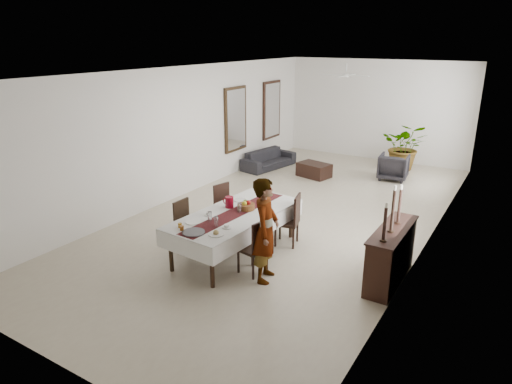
% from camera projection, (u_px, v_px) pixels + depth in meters
% --- Properties ---
extents(floor, '(6.00, 12.00, 0.00)m').
position_uv_depth(floor, '(290.00, 214.00, 10.43)').
color(floor, beige).
rests_on(floor, ground).
extents(ceiling, '(6.00, 12.00, 0.02)m').
position_uv_depth(ceiling, '(294.00, 70.00, 9.40)').
color(ceiling, silver).
rests_on(ceiling, wall_back).
extents(wall_back, '(6.00, 0.02, 3.20)m').
position_uv_depth(wall_back, '(377.00, 110.00, 14.76)').
color(wall_back, white).
rests_on(wall_back, floor).
extents(wall_front, '(6.00, 0.02, 3.20)m').
position_uv_depth(wall_front, '(44.00, 250.00, 5.08)').
color(wall_front, white).
rests_on(wall_front, floor).
extents(wall_left, '(0.02, 12.00, 3.20)m').
position_uv_depth(wall_left, '(185.00, 132.00, 11.40)').
color(wall_left, white).
rests_on(wall_left, floor).
extents(wall_right, '(0.02, 12.00, 3.20)m').
position_uv_depth(wall_right, '(436.00, 165.00, 8.43)').
color(wall_right, white).
rests_on(wall_right, floor).
extents(dining_table_top, '(1.23, 2.60, 0.05)m').
position_uv_depth(dining_table_top, '(235.00, 215.00, 8.33)').
color(dining_table_top, black).
rests_on(dining_table_top, table_leg_fl).
extents(table_leg_fl, '(0.08, 0.08, 0.74)m').
position_uv_depth(table_leg_fl, '(171.00, 252.00, 7.79)').
color(table_leg_fl, black).
rests_on(table_leg_fl, floor).
extents(table_leg_fr, '(0.08, 0.08, 0.74)m').
position_uv_depth(table_leg_fr, '(212.00, 267.00, 7.28)').
color(table_leg_fr, black).
rests_on(table_leg_fr, floor).
extents(table_leg_bl, '(0.08, 0.08, 0.74)m').
position_uv_depth(table_leg_bl, '(253.00, 210.00, 9.64)').
color(table_leg_bl, black).
rests_on(table_leg_bl, floor).
extents(table_leg_br, '(0.08, 0.08, 0.74)m').
position_uv_depth(table_leg_br, '(291.00, 220.00, 9.13)').
color(table_leg_br, black).
rests_on(table_leg_br, floor).
extents(tablecloth_top, '(1.44, 2.81, 0.01)m').
position_uv_depth(tablecloth_top, '(235.00, 213.00, 8.32)').
color(tablecloth_top, silver).
rests_on(tablecloth_top, dining_table_top).
extents(tablecloth_drape_left, '(0.20, 2.72, 0.32)m').
position_uv_depth(tablecloth_drape_left, '(210.00, 214.00, 8.71)').
color(tablecloth_drape_left, white).
rests_on(tablecloth_drape_left, dining_table_top).
extents(tablecloth_drape_right, '(0.20, 2.72, 0.32)m').
position_uv_depth(tablecloth_drape_right, '(263.00, 229.00, 8.03)').
color(tablecloth_drape_right, white).
rests_on(tablecloth_drape_right, dining_table_top).
extents(tablecloth_drape_near, '(1.24, 0.10, 0.32)m').
position_uv_depth(tablecloth_drape_near, '(183.00, 247.00, 7.33)').
color(tablecloth_drape_near, white).
rests_on(tablecloth_drape_near, dining_table_top).
extents(tablecloth_drape_far, '(1.24, 0.10, 0.32)m').
position_uv_depth(tablecloth_drape_far, '(276.00, 201.00, 9.42)').
color(tablecloth_drape_far, silver).
rests_on(tablecloth_drape_far, dining_table_top).
extents(table_runner, '(0.56, 2.66, 0.00)m').
position_uv_depth(table_runner, '(235.00, 213.00, 8.32)').
color(table_runner, '#58191C').
rests_on(table_runner, tablecloth_top).
extents(red_pitcher, '(0.17, 0.17, 0.21)m').
position_uv_depth(red_pitcher, '(229.00, 202.00, 8.55)').
color(red_pitcher, maroon).
rests_on(red_pitcher, tablecloth_top).
extents(pitcher_handle, '(0.13, 0.03, 0.13)m').
position_uv_depth(pitcher_handle, '(226.00, 201.00, 8.60)').
color(pitcher_handle, maroon).
rests_on(pitcher_handle, red_pitcher).
extents(wine_glass_near, '(0.07, 0.07, 0.18)m').
position_uv_depth(wine_glass_near, '(216.00, 222.00, 7.69)').
color(wine_glass_near, silver).
rests_on(wine_glass_near, tablecloth_top).
extents(wine_glass_mid, '(0.07, 0.07, 0.18)m').
position_uv_depth(wine_glass_mid, '(210.00, 217.00, 7.90)').
color(wine_glass_mid, white).
rests_on(wine_glass_mid, tablecloth_top).
extents(wine_glass_far, '(0.07, 0.07, 0.18)m').
position_uv_depth(wine_glass_far, '(239.00, 208.00, 8.30)').
color(wine_glass_far, white).
rests_on(wine_glass_far, tablecloth_top).
extents(teacup_right, '(0.10, 0.10, 0.06)m').
position_uv_depth(teacup_right, '(227.00, 226.00, 7.65)').
color(teacup_right, white).
rests_on(teacup_right, saucer_right).
extents(saucer_right, '(0.16, 0.16, 0.01)m').
position_uv_depth(saucer_right, '(227.00, 228.00, 7.66)').
color(saucer_right, silver).
rests_on(saucer_right, tablecloth_top).
extents(teacup_left, '(0.10, 0.10, 0.06)m').
position_uv_depth(teacup_left, '(209.00, 214.00, 8.20)').
color(teacup_left, silver).
rests_on(teacup_left, saucer_left).
extents(saucer_left, '(0.16, 0.16, 0.01)m').
position_uv_depth(saucer_left, '(209.00, 215.00, 8.21)').
color(saucer_left, white).
rests_on(saucer_left, tablecloth_top).
extents(plate_near_right, '(0.25, 0.25, 0.02)m').
position_uv_depth(plate_near_right, '(216.00, 234.00, 7.39)').
color(plate_near_right, silver).
rests_on(plate_near_right, tablecloth_top).
extents(bread_near_right, '(0.10, 0.10, 0.10)m').
position_uv_depth(bread_near_right, '(216.00, 233.00, 7.38)').
color(bread_near_right, tan).
rests_on(bread_near_right, plate_near_right).
extents(plate_near_left, '(0.25, 0.25, 0.02)m').
position_uv_depth(plate_near_left, '(193.00, 222.00, 7.88)').
color(plate_near_left, white).
rests_on(plate_near_left, tablecloth_top).
extents(plate_far_left, '(0.25, 0.25, 0.02)m').
position_uv_depth(plate_far_left, '(240.00, 200.00, 8.95)').
color(plate_far_left, silver).
rests_on(plate_far_left, tablecloth_top).
extents(serving_tray, '(0.38, 0.38, 0.02)m').
position_uv_depth(serving_tray, '(194.00, 232.00, 7.46)').
color(serving_tray, '#39393D').
rests_on(serving_tray, tablecloth_top).
extents(jam_jar_a, '(0.07, 0.07, 0.08)m').
position_uv_depth(jam_jar_a, '(182.00, 228.00, 7.56)').
color(jam_jar_a, brown).
rests_on(jam_jar_a, tablecloth_top).
extents(jam_jar_b, '(0.07, 0.07, 0.08)m').
position_uv_depth(jam_jar_b, '(180.00, 225.00, 7.66)').
color(jam_jar_b, '#956315').
rests_on(jam_jar_b, tablecloth_top).
extents(fruit_basket, '(0.32, 0.32, 0.11)m').
position_uv_depth(fruit_basket, '(246.00, 207.00, 8.48)').
color(fruit_basket, brown).
rests_on(fruit_basket, tablecloth_top).
extents(fruit_red, '(0.10, 0.10, 0.10)m').
position_uv_depth(fruit_red, '(248.00, 203.00, 8.45)').
color(fruit_red, maroon).
rests_on(fruit_red, fruit_basket).
extents(fruit_green, '(0.08, 0.08, 0.08)m').
position_uv_depth(fruit_green, '(245.00, 202.00, 8.50)').
color(fruit_green, '#577924').
rests_on(fruit_green, fruit_basket).
extents(fruit_yellow, '(0.09, 0.09, 0.09)m').
position_uv_depth(fruit_yellow, '(245.00, 203.00, 8.41)').
color(fruit_yellow, gold).
rests_on(fruit_yellow, fruit_basket).
extents(chair_right_near_seat, '(0.50, 0.50, 0.05)m').
position_uv_depth(chair_right_near_seat, '(253.00, 249.00, 7.72)').
color(chair_right_near_seat, black).
rests_on(chair_right_near_seat, chair_right_near_leg_fl).
extents(chair_right_near_leg_fl, '(0.05, 0.05, 0.42)m').
position_uv_depth(chair_right_near_leg_fl, '(253.00, 268.00, 7.57)').
color(chair_right_near_leg_fl, black).
rests_on(chair_right_near_leg_fl, floor).
extents(chair_right_near_leg_fr, '(0.05, 0.05, 0.42)m').
position_uv_depth(chair_right_near_leg_fr, '(267.00, 261.00, 7.80)').
color(chair_right_near_leg_fr, black).
rests_on(chair_right_near_leg_fr, floor).
extents(chair_right_near_leg_bl, '(0.05, 0.05, 0.42)m').
position_uv_depth(chair_right_near_leg_bl, '(238.00, 262.00, 7.79)').
color(chair_right_near_leg_bl, black).
rests_on(chair_right_near_leg_bl, floor).
extents(chair_right_near_leg_br, '(0.05, 0.05, 0.42)m').
position_uv_depth(chair_right_near_leg_br, '(252.00, 255.00, 8.03)').
color(chair_right_near_leg_br, black).
rests_on(chair_right_near_leg_br, floor).
extents(chair_right_near_back, '(0.12, 0.42, 0.54)m').
position_uv_depth(chair_right_near_back, '(261.00, 237.00, 7.51)').
color(chair_right_near_back, black).
rests_on(chair_right_near_back, chair_right_near_seat).
extents(chair_right_far_seat, '(0.53, 0.53, 0.05)m').
position_uv_depth(chair_right_far_seat, '(287.00, 222.00, 8.80)').
color(chair_right_far_seat, black).
rests_on(chair_right_far_seat, chair_right_far_leg_fl).
extents(chair_right_far_leg_fl, '(0.05, 0.05, 0.43)m').
position_uv_depth(chair_right_far_leg_fl, '(293.00, 238.00, 8.67)').
color(chair_right_far_leg_fl, black).
rests_on(chair_right_far_leg_fl, floor).
extents(chair_right_far_leg_fr, '(0.05, 0.05, 0.43)m').
position_uv_depth(chair_right_far_leg_fr, '(297.00, 231.00, 8.99)').
color(chair_right_far_leg_fr, black).
rests_on(chair_right_far_leg_fr, floor).
extents(chair_right_far_leg_bl, '(0.05, 0.05, 0.43)m').
position_uv_depth(chair_right_far_leg_bl, '(275.00, 236.00, 8.77)').
color(chair_right_far_leg_bl, black).
rests_on(chair_right_far_leg_bl, floor).
extents(chair_right_far_leg_br, '(0.05, 0.05, 0.43)m').
position_uv_depth(chair_right_far_leg_br, '(280.00, 229.00, 9.09)').
color(chair_right_far_leg_br, black).
rests_on(chair_right_far_leg_br, floor).
extents(chair_right_far_back, '(0.14, 0.43, 0.55)m').
position_uv_depth(chair_right_far_back, '(297.00, 209.00, 8.65)').
color(chair_right_far_back, black).
rests_on(chair_right_far_back, chair_right_far_seat).
extents(chair_left_near_seat, '(0.42, 0.42, 0.05)m').
position_uv_depth(chair_left_near_seat, '(189.00, 229.00, 8.57)').
color(chair_left_near_seat, black).
rests_on(chair_left_near_seat, chair_left_near_leg_fl).
extents(chair_left_near_leg_fl, '(0.04, 0.04, 0.40)m').
position_uv_depth(chair_left_near_leg_fl, '(189.00, 235.00, 8.86)').
color(chair_left_near_leg_fl, black).
rests_on(chair_left_near_leg_fl, floor).
extents(chair_left_near_leg_fr, '(0.04, 0.04, 0.40)m').
position_uv_depth(chair_left_near_leg_fr, '(177.00, 241.00, 8.60)').
color(chair_left_near_leg_fr, black).
rests_on(chair_left_near_leg_fr, floor).
extents(chair_left_near_leg_bl, '(0.04, 0.04, 0.40)m').
position_uv_depth(chair_left_near_leg_bl, '(203.00, 239.00, 8.69)').
color(chair_left_near_leg_bl, black).
rests_on(chair_left_near_leg_bl, floor).
extents(chair_left_near_leg_br, '(0.04, 0.04, 0.40)m').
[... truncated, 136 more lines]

